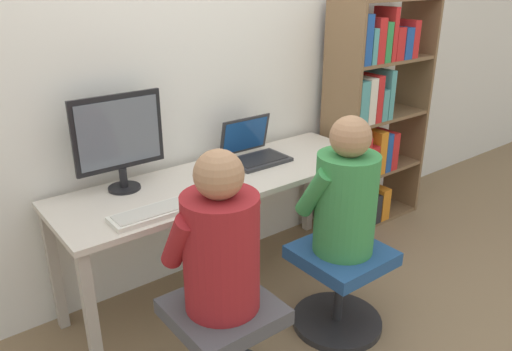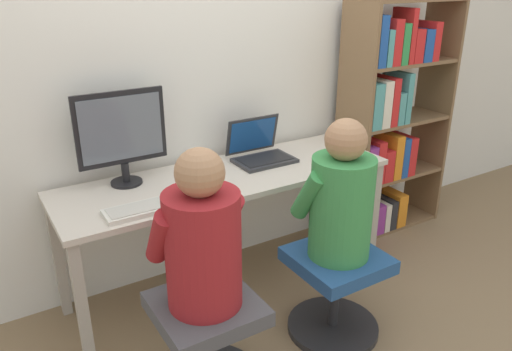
# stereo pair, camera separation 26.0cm
# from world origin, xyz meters

# --- Properties ---
(ground_plane) EXTENTS (14.00, 14.00, 0.00)m
(ground_plane) POSITION_xyz_m (0.00, 0.00, 0.00)
(ground_plane) COLOR #846B4C
(wall_back) EXTENTS (10.00, 0.05, 2.60)m
(wall_back) POSITION_xyz_m (0.00, 0.65, 1.30)
(wall_back) COLOR silver
(wall_back) RESTS_ON ground_plane
(desk) EXTENTS (1.85, 0.59, 0.72)m
(desk) POSITION_xyz_m (0.00, 0.29, 0.65)
(desk) COLOR beige
(desk) RESTS_ON ground_plane
(desktop_monitor) EXTENTS (0.46, 0.16, 0.49)m
(desktop_monitor) POSITION_xyz_m (-0.51, 0.46, 0.99)
(desktop_monitor) COLOR black
(desktop_monitor) RESTS_ON desk
(laptop) EXTENTS (0.34, 0.28, 0.24)m
(laptop) POSITION_xyz_m (0.28, 0.40, 0.77)
(laptop) COLOR #2D2D30
(laptop) RESTS_ON desk
(keyboard) EXTENTS (0.44, 0.15, 0.03)m
(keyboard) POSITION_xyz_m (-0.50, 0.10, 0.74)
(keyboard) COLOR silver
(keyboard) RESTS_ON desk
(computer_mouse_by_keyboard) EXTENTS (0.06, 0.10, 0.04)m
(computer_mouse_by_keyboard) POSITION_xyz_m (-0.23, 0.10, 0.74)
(computer_mouse_by_keyboard) COLOR #99999E
(computer_mouse_by_keyboard) RESTS_ON desk
(office_chair_left) EXTENTS (0.47, 0.47, 0.46)m
(office_chair_left) POSITION_xyz_m (-0.45, -0.34, 0.26)
(office_chair_left) COLOR #262628
(office_chair_left) RESTS_ON ground_plane
(office_chair_right) EXTENTS (0.47, 0.47, 0.46)m
(office_chair_right) POSITION_xyz_m (0.28, -0.34, 0.26)
(office_chair_right) COLOR #262628
(office_chair_right) RESTS_ON ground_plane
(person_at_monitor) EXTENTS (0.38, 0.34, 0.69)m
(person_at_monitor) POSITION_xyz_m (-0.45, -0.33, 0.76)
(person_at_monitor) COLOR maroon
(person_at_monitor) RESTS_ON office_chair_left
(person_at_laptop) EXTENTS (0.37, 0.33, 0.69)m
(person_at_laptop) POSITION_xyz_m (0.28, -0.33, 0.76)
(person_at_laptop) COLOR #388C47
(person_at_laptop) RESTS_ON office_chair_right
(bookshelf) EXTENTS (0.80, 0.33, 1.60)m
(bookshelf) POSITION_xyz_m (1.30, 0.38, 0.79)
(bookshelf) COLOR brown
(bookshelf) RESTS_ON ground_plane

